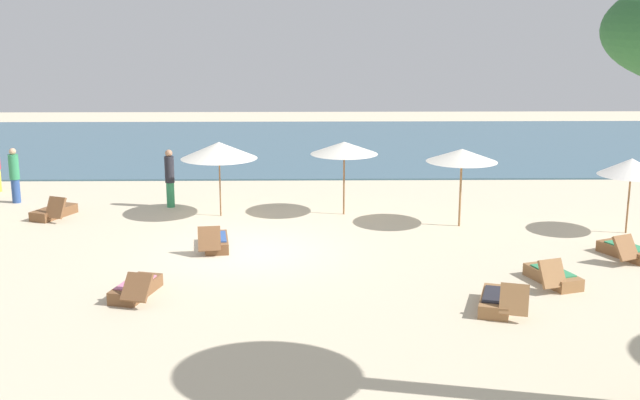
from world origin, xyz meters
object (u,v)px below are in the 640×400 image
at_px(lounger_6, 627,251).
at_px(person_0, 15,175).
at_px(lounger_1, 216,242).
at_px(lounger_4, 54,212).
at_px(umbrella_0, 344,148).
at_px(lounger_3, 553,276).
at_px(person_1, 170,178).
at_px(umbrella_1, 631,167).
at_px(umbrella_3, 219,150).
at_px(umbrella_2, 462,155).
at_px(lounger_5, 136,289).
at_px(lounger_2, 497,301).

xyz_separation_m(lounger_6, person_0, (-17.48, 6.29, 0.74)).
bearing_deg(person_0, lounger_1, -36.97).
bearing_deg(person_0, lounger_4, -47.23).
height_order(lounger_4, person_0, person_0).
bearing_deg(umbrella_0, lounger_3, -55.71).
bearing_deg(lounger_3, person_1, 142.68).
height_order(umbrella_0, person_1, umbrella_0).
relative_size(umbrella_1, umbrella_3, 0.92).
height_order(umbrella_3, person_1, umbrella_3).
xyz_separation_m(lounger_4, lounger_6, (15.66, -4.32, 0.01)).
relative_size(lounger_1, lounger_3, 0.98).
distance_m(umbrella_0, lounger_4, 8.95).
bearing_deg(lounger_1, person_1, 112.76).
relative_size(umbrella_3, lounger_6, 1.31).
bearing_deg(umbrella_2, lounger_5, -144.53).
xyz_separation_m(lounger_3, person_1, (-9.91, 7.55, 0.78)).
relative_size(umbrella_1, lounger_1, 1.24).
distance_m(lounger_2, person_1, 12.36).
bearing_deg(umbrella_1, lounger_3, -128.05).
bearing_deg(umbrella_0, lounger_1, -134.23).
relative_size(umbrella_3, person_1, 1.24).
distance_m(lounger_5, person_1, 8.30).
xyz_separation_m(umbrella_1, lounger_6, (-0.89, -2.32, -1.70)).
bearing_deg(lounger_2, lounger_1, 144.53).
xyz_separation_m(umbrella_3, lounger_3, (8.21, -6.40, -1.84)).
distance_m(umbrella_2, person_1, 9.13).
relative_size(lounger_4, person_1, 0.94).
bearing_deg(lounger_5, person_0, 122.70).
xyz_separation_m(umbrella_0, lounger_5, (-4.83, -7.22, -1.88)).
distance_m(lounger_1, lounger_2, 7.79).
height_order(lounger_5, person_0, person_0).
height_order(umbrella_3, lounger_4, umbrella_3).
bearing_deg(person_1, lounger_5, -85.73).
distance_m(umbrella_0, umbrella_3, 3.75).
bearing_deg(lounger_4, umbrella_0, 1.74).
xyz_separation_m(umbrella_2, lounger_3, (1.18, -5.10, -1.89)).
distance_m(lounger_2, lounger_3, 2.27).
distance_m(umbrella_3, person_0, 7.15).
xyz_separation_m(lounger_1, person_1, (-1.94, 4.62, 0.78)).
relative_size(umbrella_2, lounger_1, 1.33).
distance_m(lounger_2, lounger_5, 7.72).
distance_m(umbrella_1, person_1, 13.69).
distance_m(umbrella_0, umbrella_2, 3.58).
bearing_deg(lounger_6, lounger_4, 164.57).
bearing_deg(lounger_3, umbrella_2, 103.09).
relative_size(lounger_5, person_0, 1.00).
distance_m(umbrella_2, lounger_2, 6.96).
xyz_separation_m(umbrella_0, umbrella_3, (-3.75, -0.14, -0.04)).
xyz_separation_m(umbrella_2, person_1, (-8.72, 2.46, -1.12)).
relative_size(umbrella_2, umbrella_3, 0.98).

